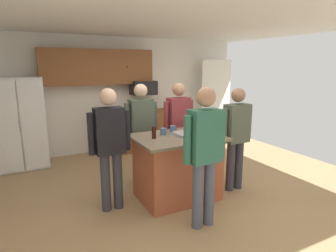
{
  "coord_description": "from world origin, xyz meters",
  "views": [
    {
      "loc": [
        -1.89,
        -3.59,
        1.97
      ],
      "look_at": [
        0.04,
        0.16,
        1.05
      ],
      "focal_mm": 30.0,
      "sensor_mm": 36.0,
      "label": 1
    }
  ],
  "objects_px": {
    "refrigerator": "(20,123)",
    "serving_tray": "(189,133)",
    "kitchen_island": "(177,167)",
    "person_guest_left": "(110,142)",
    "glass_pilsner": "(198,134)",
    "person_host_foreground": "(205,149)",
    "glass_stout_tall": "(154,133)",
    "mug_ceramic_white": "(163,131)",
    "person_guest_by_door": "(141,127)",
    "microwave_over_range": "(143,88)",
    "person_elder_center": "(236,133)",
    "mug_blue_stoneware": "(173,129)",
    "person_guest_right": "(178,124)"
  },
  "relations": [
    {
      "from": "kitchen_island",
      "to": "person_guest_left",
      "type": "xyz_separation_m",
      "value": [
        -0.97,
        0.1,
        0.48
      ]
    },
    {
      "from": "mug_ceramic_white",
      "to": "serving_tray",
      "type": "relative_size",
      "value": 0.3
    },
    {
      "from": "mug_blue_stoneware",
      "to": "serving_tray",
      "type": "relative_size",
      "value": 0.29
    },
    {
      "from": "refrigerator",
      "to": "mug_ceramic_white",
      "type": "height_order",
      "value": "refrigerator"
    },
    {
      "from": "person_guest_by_door",
      "to": "person_host_foreground",
      "type": "height_order",
      "value": "person_host_foreground"
    },
    {
      "from": "person_guest_by_door",
      "to": "person_host_foreground",
      "type": "distance_m",
      "value": 1.62
    },
    {
      "from": "refrigerator",
      "to": "serving_tray",
      "type": "relative_size",
      "value": 3.98
    },
    {
      "from": "mug_blue_stoneware",
      "to": "person_elder_center",
      "type": "bearing_deg",
      "value": -27.08
    },
    {
      "from": "refrigerator",
      "to": "microwave_over_range",
      "type": "bearing_deg",
      "value": 2.6
    },
    {
      "from": "person_elder_center",
      "to": "person_guest_left",
      "type": "relative_size",
      "value": 0.97
    },
    {
      "from": "person_host_foreground",
      "to": "refrigerator",
      "type": "bearing_deg",
      "value": 36.48
    },
    {
      "from": "mug_blue_stoneware",
      "to": "glass_stout_tall",
      "type": "bearing_deg",
      "value": -149.98
    },
    {
      "from": "person_host_foreground",
      "to": "glass_pilsner",
      "type": "relative_size",
      "value": 13.89
    },
    {
      "from": "person_guest_by_door",
      "to": "mug_ceramic_white",
      "type": "height_order",
      "value": "person_guest_by_door"
    },
    {
      "from": "microwave_over_range",
      "to": "person_host_foreground",
      "type": "relative_size",
      "value": 0.32
    },
    {
      "from": "refrigerator",
      "to": "mug_ceramic_white",
      "type": "relative_size",
      "value": 13.22
    },
    {
      "from": "person_guest_left",
      "to": "glass_stout_tall",
      "type": "bearing_deg",
      "value": -0.58
    },
    {
      "from": "microwave_over_range",
      "to": "mug_ceramic_white",
      "type": "bearing_deg",
      "value": -105.94
    },
    {
      "from": "refrigerator",
      "to": "person_host_foreground",
      "type": "distance_m",
      "value": 3.87
    },
    {
      "from": "person_elder_center",
      "to": "mug_ceramic_white",
      "type": "bearing_deg",
      "value": -7.16
    },
    {
      "from": "person_elder_center",
      "to": "person_guest_right",
      "type": "bearing_deg",
      "value": -50.0
    },
    {
      "from": "refrigerator",
      "to": "glass_pilsner",
      "type": "relative_size",
      "value": 14.07
    },
    {
      "from": "refrigerator",
      "to": "person_guest_by_door",
      "type": "height_order",
      "value": "refrigerator"
    },
    {
      "from": "person_guest_by_door",
      "to": "glass_pilsner",
      "type": "xyz_separation_m",
      "value": [
        0.45,
        -1.03,
        0.05
      ]
    },
    {
      "from": "kitchen_island",
      "to": "glass_pilsner",
      "type": "height_order",
      "value": "glass_pilsner"
    },
    {
      "from": "serving_tray",
      "to": "person_guest_right",
      "type": "bearing_deg",
      "value": 72.3
    },
    {
      "from": "kitchen_island",
      "to": "person_host_foreground",
      "type": "height_order",
      "value": "person_host_foreground"
    },
    {
      "from": "kitchen_island",
      "to": "person_elder_center",
      "type": "relative_size",
      "value": 0.77
    },
    {
      "from": "refrigerator",
      "to": "person_host_foreground",
      "type": "xyz_separation_m",
      "value": [
        1.95,
        -3.34,
        0.13
      ]
    },
    {
      "from": "person_guest_right",
      "to": "glass_stout_tall",
      "type": "relative_size",
      "value": 9.98
    },
    {
      "from": "person_host_foreground",
      "to": "person_guest_by_door",
      "type": "bearing_deg",
      "value": 11.6
    },
    {
      "from": "person_guest_by_door",
      "to": "person_host_foreground",
      "type": "bearing_deg",
      "value": -11.47
    },
    {
      "from": "person_elder_center",
      "to": "glass_pilsner",
      "type": "bearing_deg",
      "value": 14.66
    },
    {
      "from": "person_guest_by_door",
      "to": "person_guest_right",
      "type": "bearing_deg",
      "value": 68.09
    },
    {
      "from": "glass_stout_tall",
      "to": "mug_blue_stoneware",
      "type": "height_order",
      "value": "glass_stout_tall"
    },
    {
      "from": "kitchen_island",
      "to": "serving_tray",
      "type": "distance_m",
      "value": 0.53
    },
    {
      "from": "person_elder_center",
      "to": "serving_tray",
      "type": "xyz_separation_m",
      "value": [
        -0.77,
        0.15,
        0.04
      ]
    },
    {
      "from": "glass_stout_tall",
      "to": "microwave_over_range",
      "type": "bearing_deg",
      "value": 70.58
    },
    {
      "from": "serving_tray",
      "to": "person_guest_left",
      "type": "bearing_deg",
      "value": 174.28
    },
    {
      "from": "person_guest_by_door",
      "to": "person_guest_left",
      "type": "height_order",
      "value": "person_guest_left"
    },
    {
      "from": "glass_stout_tall",
      "to": "serving_tray",
      "type": "height_order",
      "value": "glass_stout_tall"
    },
    {
      "from": "person_guest_right",
      "to": "person_guest_left",
      "type": "height_order",
      "value": "person_guest_left"
    },
    {
      "from": "person_host_foreground",
      "to": "glass_pilsner",
      "type": "height_order",
      "value": "person_host_foreground"
    },
    {
      "from": "refrigerator",
      "to": "glass_stout_tall",
      "type": "height_order",
      "value": "refrigerator"
    },
    {
      "from": "person_guest_left",
      "to": "glass_stout_tall",
      "type": "distance_m",
      "value": 0.62
    },
    {
      "from": "glass_stout_tall",
      "to": "refrigerator",
      "type": "bearing_deg",
      "value": 124.05
    },
    {
      "from": "person_guest_left",
      "to": "mug_blue_stoneware",
      "type": "bearing_deg",
      "value": 15.9
    },
    {
      "from": "serving_tray",
      "to": "mug_blue_stoneware",
      "type": "bearing_deg",
      "value": 110.93
    },
    {
      "from": "person_guest_right",
      "to": "glass_stout_tall",
      "type": "height_order",
      "value": "person_guest_right"
    },
    {
      "from": "mug_ceramic_white",
      "to": "person_elder_center",
      "type": "bearing_deg",
      "value": -16.94
    }
  ]
}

